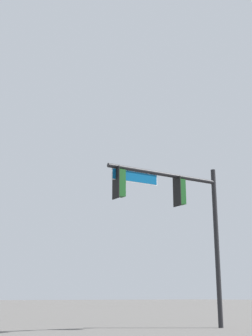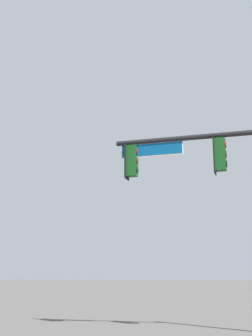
% 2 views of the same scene
% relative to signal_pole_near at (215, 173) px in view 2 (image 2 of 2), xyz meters
% --- Properties ---
extents(signal_pole_near, '(5.64, 0.88, 6.92)m').
position_rel_signal_pole_near_xyz_m(signal_pole_near, '(0.00, 0.00, 0.00)').
color(signal_pole_near, black).
rests_on(signal_pole_near, ground_plane).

